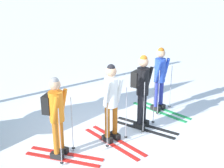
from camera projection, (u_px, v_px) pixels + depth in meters
ground_plane at (120, 134)px, 7.02m from camera, size 400.00×400.00×0.00m
skier_in_orange at (56, 114)px, 5.87m from camera, size 1.27×1.40×1.69m
skier_in_white at (112, 100)px, 6.42m from camera, size 0.61×1.71×1.75m
skier_in_black at (142, 88)px, 7.01m from camera, size 0.96×1.57×1.77m
skier_in_blue at (160, 77)px, 7.91m from camera, size 0.69×1.71×1.71m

